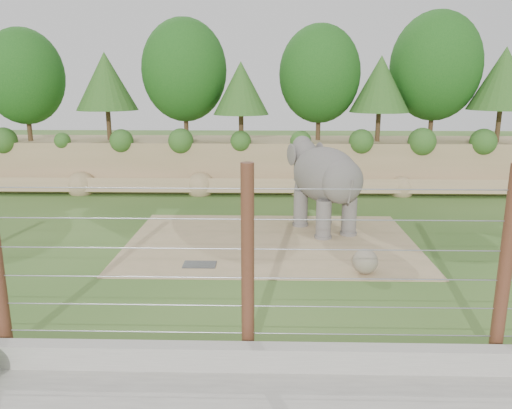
{
  "coord_description": "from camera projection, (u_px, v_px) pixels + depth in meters",
  "views": [
    {
      "loc": [
        0.39,
        -13.7,
        5.45
      ],
      "look_at": [
        0.0,
        2.0,
        1.6
      ],
      "focal_mm": 35.0,
      "sensor_mm": 36.0,
      "label": 1
    }
  ],
  "objects": [
    {
      "name": "ground",
      "position": [
        254.0,
        274.0,
        14.61
      ],
      "size": [
        90.0,
        90.0,
        0.0
      ],
      "primitive_type": "plane",
      "color": "#2E551D",
      "rests_on": "ground"
    },
    {
      "name": "back_embankment",
      "position": [
        272.0,
        112.0,
        25.96
      ],
      "size": [
        30.0,
        5.52,
        8.77
      ],
      "color": "#9C855A",
      "rests_on": "ground"
    },
    {
      "name": "dirt_patch",
      "position": [
        271.0,
        242.0,
        17.51
      ],
      "size": [
        10.0,
        7.0,
        0.02
      ],
      "primitive_type": "cube",
      "color": "tan",
      "rests_on": "ground"
    },
    {
      "name": "drain_grate",
      "position": [
        200.0,
        264.0,
        15.25
      ],
      "size": [
        1.0,
        0.6,
        0.03
      ],
      "primitive_type": "cube",
      "color": "#262628",
      "rests_on": "dirt_patch"
    },
    {
      "name": "elephant",
      "position": [
        325.0,
        188.0,
        18.52
      ],
      "size": [
        3.27,
        4.44,
        3.3
      ],
      "primitive_type": null,
      "rotation": [
        0.0,
        0.0,
        0.42
      ],
      "color": "#58524F",
      "rests_on": "ground"
    },
    {
      "name": "stone_ball",
      "position": [
        365.0,
        261.0,
        14.51
      ],
      "size": [
        0.74,
        0.74,
        0.74
      ],
      "primitive_type": "sphere",
      "color": "#7E6E5E",
      "rests_on": "dirt_patch"
    },
    {
      "name": "retaining_wall",
      "position": [
        247.0,
        357.0,
        9.7
      ],
      "size": [
        26.0,
        0.35,
        0.5
      ],
      "primitive_type": "cube",
      "color": "#9F9A92",
      "rests_on": "ground"
    },
    {
      "name": "barrier_fence",
      "position": [
        248.0,
        263.0,
        9.77
      ],
      "size": [
        20.26,
        0.26,
        4.0
      ],
      "color": "#4F2D1A",
      "rests_on": "ground"
    }
  ]
}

